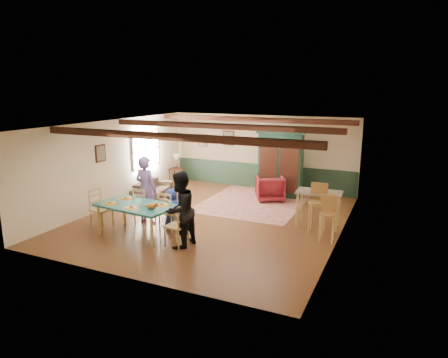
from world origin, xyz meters
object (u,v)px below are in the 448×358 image
at_px(table_lamp, 176,162).
at_px(cat, 151,205).
at_px(dining_chair_end_right, 177,225).
at_px(person_woman, 180,210).
at_px(counter_table, 318,209).
at_px(bar_stool_right, 327,219).
at_px(dining_chair_end_left, 101,208).
at_px(person_child, 172,209).
at_px(dining_table, 137,220).
at_px(person_man, 146,190).
at_px(end_table, 177,176).
at_px(dining_chair_far_left, 145,206).
at_px(armoire, 281,164).
at_px(sofa, 152,189).
at_px(bar_stool_left, 317,209).
at_px(dining_chair_far_right, 170,211).
at_px(armchair, 270,188).

bearing_deg(table_lamp, cat, -64.48).
distance_m(dining_chair_end_right, person_woman, 0.40).
xyz_separation_m(counter_table, bar_stool_right, (0.41, -0.98, 0.07)).
xyz_separation_m(dining_chair_end_left, person_child, (1.78, 0.68, 0.03)).
bearing_deg(dining_table, table_lamp, 110.93).
height_order(cat, counter_table, cat).
bearing_deg(person_man, end_table, -62.54).
bearing_deg(dining_chair_end_right, person_child, -136.85).
xyz_separation_m(dining_chair_far_left, person_woman, (1.71, -0.98, 0.38)).
xyz_separation_m(person_child, bar_stool_right, (3.89, 0.78, 0.01)).
relative_size(dining_table, counter_table, 1.68).
bearing_deg(armoire, person_child, -114.32).
xyz_separation_m(dining_chair_end_left, end_table, (-0.77, 5.14, -0.22)).
distance_m(armoire, end_table, 4.28).
bearing_deg(sofa, dining_table, -157.74).
height_order(dining_chair_end_left, dining_chair_end_right, same).
xyz_separation_m(dining_chair_end_left, person_woman, (2.61, -0.29, 0.38)).
bearing_deg(dining_chair_end_right, sofa, -132.03).
distance_m(sofa, bar_stool_left, 6.00).
bearing_deg(counter_table, sofa, 172.98).
xyz_separation_m(dining_chair_far_left, dining_chair_end_right, (1.60, -0.97, 0.00)).
bearing_deg(person_child, dining_chair_end_right, 133.15).
distance_m(cat, bar_stool_left, 4.19).
relative_size(armoire, table_lamp, 4.16).
relative_size(dining_chair_end_left, person_man, 0.55).
xyz_separation_m(person_child, table_lamp, (-2.55, 4.46, 0.32)).
relative_size(cat, bar_stool_left, 0.31).
relative_size(dining_table, person_child, 1.79).
xyz_separation_m(dining_chair_end_right, bar_stool_left, (2.82, 2.27, 0.12)).
bearing_deg(dining_chair_far_right, person_woman, 139.73).
distance_m(dining_chair_end_right, armoire, 5.45).
bearing_deg(person_woman, end_table, -141.75).
bearing_deg(person_man, table_lamp, -62.54).
height_order(armchair, counter_table, counter_table).
bearing_deg(dining_chair_far_right, bar_stool_left, -152.16).
height_order(cat, armchair, cat).
xyz_separation_m(dining_chair_end_right, sofa, (-3.05, 3.44, -0.25)).
relative_size(person_woman, counter_table, 1.54).
distance_m(dining_chair_far_left, person_child, 0.88).
bearing_deg(armoire, dining_chair_end_left, -127.86).
relative_size(armoire, end_table, 3.80).
bearing_deg(bar_stool_left, dining_table, -155.08).
bearing_deg(dining_chair_end_left, sofa, 16.28).
bearing_deg(dining_chair_far_right, person_child, -90.00).
distance_m(person_man, table_lamp, 4.68).
bearing_deg(person_man, cat, 136.55).
xyz_separation_m(person_woman, bar_stool_left, (2.71, 2.28, -0.27)).
height_order(dining_table, armoire, armoire).
relative_size(dining_chair_far_left, counter_table, 0.88).
distance_m(dining_chair_end_right, table_lamp, 6.34).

